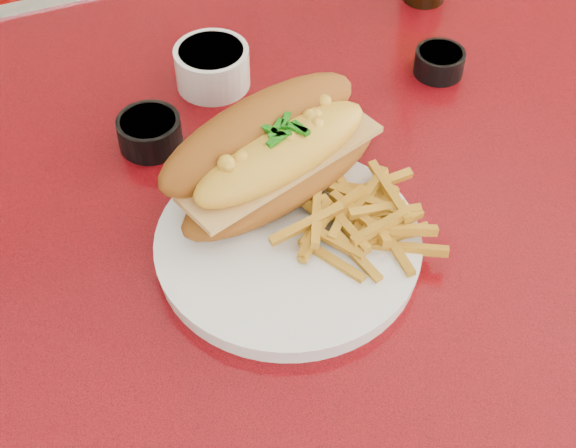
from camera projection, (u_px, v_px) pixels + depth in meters
name	position (u px, v px, depth m)	size (l,w,h in m)	color
diner_table	(363.00, 237.00, 0.99)	(1.23, 0.83, 0.77)	red
booth_bench_far	(187.00, 72.00, 1.73)	(1.20, 0.51, 0.90)	#A50F0B
dinner_plate	(288.00, 245.00, 0.76)	(0.32, 0.32, 0.02)	white
mac_hoagie	(274.00, 154.00, 0.77)	(0.26, 0.18, 0.10)	#945117
fries_pile	(352.00, 217.00, 0.75)	(0.11, 0.10, 0.03)	gold
fork	(311.00, 194.00, 0.79)	(0.08, 0.11, 0.00)	silver
gravy_ramekin	(212.00, 66.00, 0.91)	(0.09, 0.09, 0.05)	white
sauce_cup_left	(150.00, 131.00, 0.85)	(0.09, 0.09, 0.03)	black
sauce_cup_right	(439.00, 61.00, 0.94)	(0.08, 0.08, 0.03)	black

